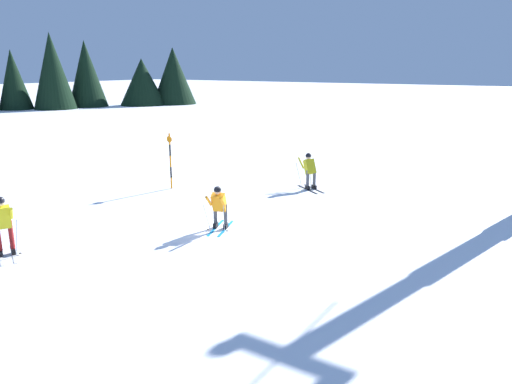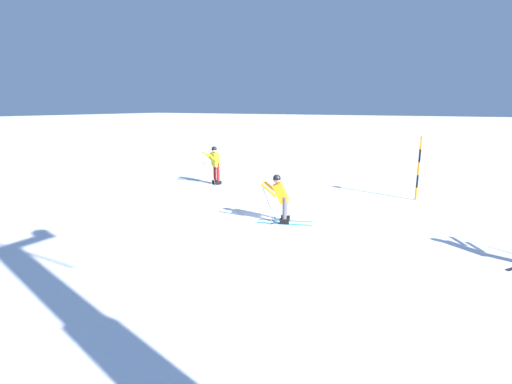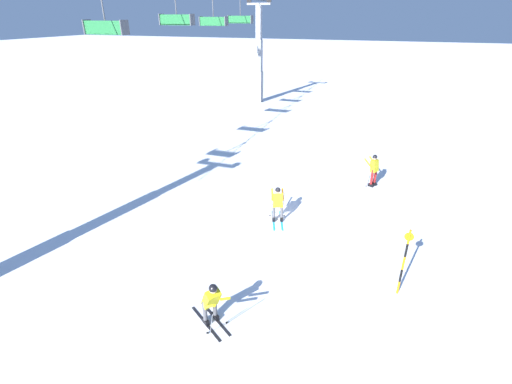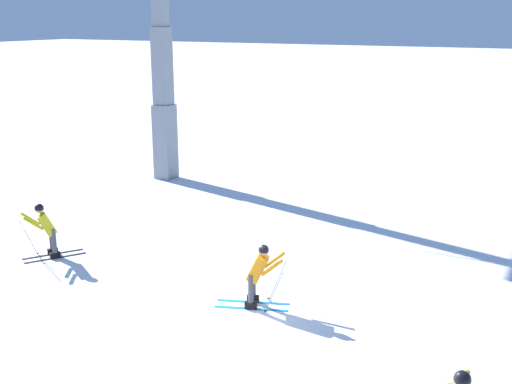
% 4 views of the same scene
% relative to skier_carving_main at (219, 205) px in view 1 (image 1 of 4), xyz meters
% --- Properties ---
extents(ground_plane, '(260.00, 260.00, 0.00)m').
position_rel_skier_carving_main_xyz_m(ground_plane, '(-0.60, -0.58, -0.86)').
color(ground_plane, white).
extents(skier_carving_main, '(1.74, 1.07, 1.62)m').
position_rel_skier_carving_main_xyz_m(skier_carving_main, '(0.00, 0.00, 0.00)').
color(skier_carving_main, '#198CCC').
rests_on(skier_carving_main, ground_plane).
extents(trail_marker_pole, '(0.07, 0.28, 2.42)m').
position_rel_skier_carving_main_xyz_m(trail_marker_pole, '(-3.29, -5.08, 0.44)').
color(trail_marker_pole, orange).
rests_on(trail_marker_pole, ground_plane).
extents(skier_distant_uphill, '(1.14, 1.66, 1.77)m').
position_rel_skier_carving_main_xyz_m(skier_distant_uphill, '(5.05, -3.71, 0.16)').
color(skier_distant_uphill, white).
rests_on(skier_distant_uphill, ground_plane).
extents(skier_distant_downhill, '(1.36, 1.65, 1.69)m').
position_rel_skier_carving_main_xyz_m(skier_distant_downhill, '(-6.53, 0.01, 0.05)').
color(skier_distant_downhill, black).
rests_on(skier_distant_downhill, ground_plane).
extents(tree_line_ridge, '(26.52, 17.26, 9.16)m').
position_rel_skier_carving_main_xyz_m(tree_line_ridge, '(-30.60, -42.96, 2.96)').
color(tree_line_ridge, black).
rests_on(tree_line_ridge, ground_plane).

